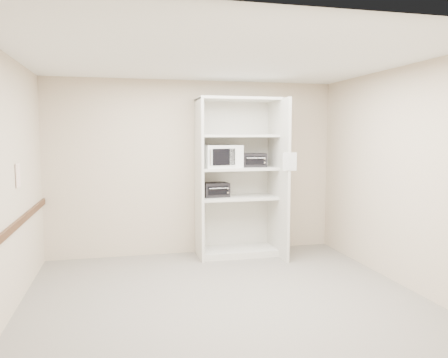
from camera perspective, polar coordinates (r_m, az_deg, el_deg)
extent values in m
cube|color=slate|center=(5.22, -0.06, -15.13)|extent=(4.50, 4.00, 0.01)
cube|color=white|center=(4.95, -0.06, 15.53)|extent=(4.50, 4.00, 0.01)
cube|color=beige|center=(6.86, -3.88, 1.47)|extent=(4.50, 0.02, 2.70)
cube|color=beige|center=(3.01, 8.71, -4.07)|extent=(4.50, 0.02, 2.70)
cube|color=beige|center=(4.91, -26.58, -0.82)|extent=(0.02, 4.00, 2.70)
cube|color=beige|center=(5.84, 21.98, 0.33)|extent=(0.02, 4.00, 2.70)
cube|color=silver|center=(6.56, -3.24, -0.03)|extent=(0.04, 0.60, 2.40)
cube|color=silver|center=(6.73, 7.10, 0.08)|extent=(0.04, 0.90, 2.40)
cube|color=silver|center=(6.98, 1.18, 0.33)|extent=(1.24, 0.02, 2.40)
cube|color=silver|center=(6.92, 1.75, -9.42)|extent=(1.16, 0.56, 0.10)
cube|color=silver|center=(6.74, 1.77, -2.43)|extent=(1.16, 0.56, 0.04)
cube|color=silver|center=(6.69, 1.79, 1.38)|extent=(1.16, 0.56, 0.04)
cube|color=silver|center=(6.67, 1.80, 5.67)|extent=(1.16, 0.56, 0.04)
cube|color=silver|center=(6.70, 1.81, 10.38)|extent=(1.24, 0.60, 0.04)
cube|color=white|center=(6.63, -0.41, 2.99)|extent=(0.62, 0.50, 0.34)
cube|color=black|center=(6.78, 3.93, 2.49)|extent=(0.40, 0.32, 0.21)
cube|color=black|center=(6.69, -1.15, -1.40)|extent=(0.42, 0.33, 0.21)
cube|color=white|center=(6.28, 8.59, 2.26)|extent=(0.20, 0.02, 0.25)
cube|color=#381D0E|center=(4.97, -26.10, -5.98)|extent=(0.04, 3.98, 0.08)
cube|color=white|center=(5.37, -25.31, 0.45)|extent=(0.01, 0.19, 0.27)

